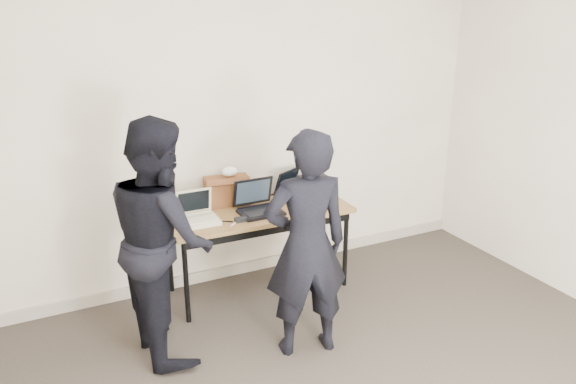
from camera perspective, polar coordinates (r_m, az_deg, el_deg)
room at (r=2.83m, az=12.65°, el=-2.34°), size 4.60×4.60×2.80m
desk at (r=4.60m, az=-3.06°, el=-2.52°), size 1.51×0.68×0.72m
laptop_beige at (r=4.38m, az=-9.14°, el=-2.40°), size 0.29×0.29×0.23m
laptop_center at (r=4.53m, az=-3.08°, el=-1.30°), size 0.34×0.33×0.26m
laptop_right at (r=4.87m, az=0.81°, el=0.17°), size 0.42×0.41×0.23m
leather_satchel at (r=4.67m, az=-6.23°, el=0.18°), size 0.38×0.22×0.25m
tissue at (r=4.64m, az=-5.97°, el=2.08°), size 0.14×0.11×0.08m
equipment_box at (r=4.98m, az=2.71°, el=0.80°), size 0.25×0.21×0.14m
power_brick at (r=4.35m, az=-4.86°, el=-2.81°), size 0.09×0.06×0.03m
cables at (r=4.60m, az=-2.57°, el=-1.66°), size 1.14×0.50×0.01m
person_typist at (r=3.76m, az=1.87°, el=-5.45°), size 0.64×0.48×1.60m
person_observer at (r=3.87m, az=-12.69°, el=-4.62°), size 0.68×0.84×1.66m
baseboard at (r=5.14m, az=-4.14°, el=-7.55°), size 4.50×0.03×0.10m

